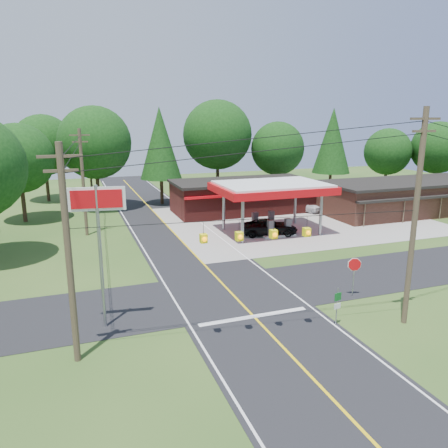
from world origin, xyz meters
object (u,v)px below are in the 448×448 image
object	(u,v)px
octagonal_stop_sign	(354,268)
suv_car	(270,227)
gas_canopy	(272,189)
big_stop_sign	(98,222)
sedan_car	(304,205)

from	to	relation	value
octagonal_stop_sign	suv_car	bearing A→B (deg)	84.36
suv_car	octagonal_stop_sign	size ratio (longest dim) A/B	2.07
gas_canopy	octagonal_stop_sign	size ratio (longest dim) A/B	4.14
big_stop_sign	gas_canopy	bearing A→B (deg)	41.44
sedan_car	big_stop_sign	world-z (taller)	big_stop_sign
suv_car	big_stop_sign	bearing A→B (deg)	143.75
gas_canopy	suv_car	size ratio (longest dim) A/B	2.00
gas_canopy	sedan_car	world-z (taller)	gas_canopy
suv_car	gas_canopy	bearing A→B (deg)	-18.54
sedan_car	gas_canopy	bearing A→B (deg)	-165.32
gas_canopy	suv_car	world-z (taller)	gas_canopy
gas_canopy	suv_car	bearing A→B (deg)	-121.58
gas_canopy	big_stop_sign	world-z (taller)	big_stop_sign
big_stop_sign	octagonal_stop_sign	bearing A→B (deg)	-3.83
suv_car	octagonal_stop_sign	xyz separation A→B (m)	(-1.50, -15.20, 1.18)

